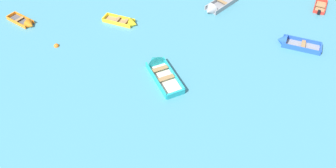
{
  "coord_description": "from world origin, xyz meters",
  "views": [
    {
      "loc": [
        3.04,
        5.82,
        18.59
      ],
      "look_at": [
        0.0,
        23.36,
        0.15
      ],
      "focal_mm": 36.38,
      "sensor_mm": 36.0,
      "label": 1
    }
  ],
  "objects_px": {
    "rowboat_turquoise_outer_left": "(159,68)",
    "mooring_buoy_between_boats_right": "(57,46)",
    "rowboat_yellow_center": "(127,23)",
    "rowboat_red_foreground_center": "(321,2)",
    "rowboat_grey_far_back": "(215,8)",
    "rowboat_orange_midfield_left": "(26,23)",
    "rowboat_blue_far_right": "(290,42)"
  },
  "relations": [
    {
      "from": "rowboat_turquoise_outer_left",
      "to": "rowboat_red_foreground_center",
      "type": "xyz_separation_m",
      "value": [
        13.98,
        12.01,
        -0.08
      ]
    },
    {
      "from": "rowboat_turquoise_outer_left",
      "to": "rowboat_yellow_center",
      "type": "xyz_separation_m",
      "value": [
        -3.99,
        5.47,
        -0.06
      ]
    },
    {
      "from": "rowboat_orange_midfield_left",
      "to": "rowboat_yellow_center",
      "type": "relative_size",
      "value": 0.93
    },
    {
      "from": "rowboat_blue_far_right",
      "to": "rowboat_grey_far_back",
      "type": "height_order",
      "value": "rowboat_grey_far_back"
    },
    {
      "from": "rowboat_yellow_center",
      "to": "rowboat_grey_far_back",
      "type": "xyz_separation_m",
      "value": [
        7.72,
        3.69,
        0.05
      ]
    },
    {
      "from": "rowboat_grey_far_back",
      "to": "rowboat_red_foreground_center",
      "type": "height_order",
      "value": "rowboat_grey_far_back"
    },
    {
      "from": "rowboat_red_foreground_center",
      "to": "mooring_buoy_between_boats_right",
      "type": "distance_m",
      "value": 25.44
    },
    {
      "from": "rowboat_orange_midfield_left",
      "to": "rowboat_blue_far_right",
      "type": "xyz_separation_m",
      "value": [
        23.52,
        1.2,
        0.05
      ]
    },
    {
      "from": "rowboat_grey_far_back",
      "to": "rowboat_yellow_center",
      "type": "bearing_deg",
      "value": -154.47
    },
    {
      "from": "rowboat_blue_far_right",
      "to": "rowboat_yellow_center",
      "type": "height_order",
      "value": "rowboat_blue_far_right"
    },
    {
      "from": "rowboat_grey_far_back",
      "to": "mooring_buoy_between_boats_right",
      "type": "height_order",
      "value": "rowboat_grey_far_back"
    },
    {
      "from": "rowboat_red_foreground_center",
      "to": "rowboat_yellow_center",
      "type": "bearing_deg",
      "value": -159.99
    },
    {
      "from": "rowboat_grey_far_back",
      "to": "mooring_buoy_between_boats_right",
      "type": "distance_m",
      "value": 15.03
    },
    {
      "from": "rowboat_blue_far_right",
      "to": "rowboat_yellow_center",
      "type": "bearing_deg",
      "value": 178.2
    },
    {
      "from": "rowboat_orange_midfield_left",
      "to": "rowboat_red_foreground_center",
      "type": "distance_m",
      "value": 28.25
    },
    {
      "from": "rowboat_orange_midfield_left",
      "to": "rowboat_turquoise_outer_left",
      "type": "relative_size",
      "value": 0.71
    },
    {
      "from": "rowboat_red_foreground_center",
      "to": "mooring_buoy_between_boats_right",
      "type": "bearing_deg",
      "value": -155.26
    },
    {
      "from": "rowboat_yellow_center",
      "to": "mooring_buoy_between_boats_right",
      "type": "bearing_deg",
      "value": -141.37
    },
    {
      "from": "rowboat_blue_far_right",
      "to": "mooring_buoy_between_boats_right",
      "type": "distance_m",
      "value": 19.92
    },
    {
      "from": "rowboat_orange_midfield_left",
      "to": "rowboat_grey_far_back",
      "type": "relative_size",
      "value": 0.79
    },
    {
      "from": "mooring_buoy_between_boats_right",
      "to": "rowboat_turquoise_outer_left",
      "type": "bearing_deg",
      "value": -8.51
    },
    {
      "from": "rowboat_orange_midfield_left",
      "to": "mooring_buoy_between_boats_right",
      "type": "xyz_separation_m",
      "value": [
        3.93,
        -2.45,
        -0.15
      ]
    },
    {
      "from": "rowboat_red_foreground_center",
      "to": "mooring_buoy_between_boats_right",
      "type": "relative_size",
      "value": 6.73
    },
    {
      "from": "rowboat_turquoise_outer_left",
      "to": "rowboat_grey_far_back",
      "type": "height_order",
      "value": "rowboat_turquoise_outer_left"
    },
    {
      "from": "rowboat_blue_far_right",
      "to": "rowboat_turquoise_outer_left",
      "type": "bearing_deg",
      "value": -154.42
    },
    {
      "from": "rowboat_turquoise_outer_left",
      "to": "mooring_buoy_between_boats_right",
      "type": "bearing_deg",
      "value": 171.49
    },
    {
      "from": "rowboat_turquoise_outer_left",
      "to": "rowboat_yellow_center",
      "type": "height_order",
      "value": "rowboat_turquoise_outer_left"
    },
    {
      "from": "rowboat_turquoise_outer_left",
      "to": "mooring_buoy_between_boats_right",
      "type": "height_order",
      "value": "rowboat_turquoise_outer_left"
    },
    {
      "from": "rowboat_turquoise_outer_left",
      "to": "rowboat_yellow_center",
      "type": "relative_size",
      "value": 1.31
    },
    {
      "from": "rowboat_yellow_center",
      "to": "rowboat_red_foreground_center",
      "type": "relative_size",
      "value": 1.13
    },
    {
      "from": "rowboat_red_foreground_center",
      "to": "mooring_buoy_between_boats_right",
      "type": "xyz_separation_m",
      "value": [
        -23.1,
        -10.64,
        -0.13
      ]
    },
    {
      "from": "rowboat_grey_far_back",
      "to": "mooring_buoy_between_boats_right",
      "type": "xyz_separation_m",
      "value": [
        -12.85,
        -7.79,
        -0.2
      ]
    }
  ]
}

